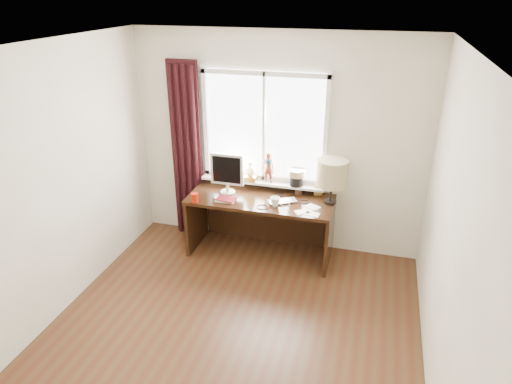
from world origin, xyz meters
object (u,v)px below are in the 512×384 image
(mug, at_px, (275,201))
(table_lamp, at_px, (332,173))
(laptop, at_px, (283,201))
(desk, at_px, (263,213))
(monitor, at_px, (227,171))
(red_cup, at_px, (195,198))

(mug, height_order, table_lamp, table_lamp)
(laptop, height_order, desk, laptop)
(laptop, relative_size, monitor, 0.66)
(mug, distance_m, desk, 0.44)
(mug, bearing_deg, table_lamp, 22.36)
(laptop, xyz_separation_m, desk, (-0.27, 0.14, -0.26))
(laptop, bearing_deg, red_cup, 164.76)
(mug, bearing_deg, monitor, 162.45)
(laptop, xyz_separation_m, monitor, (-0.70, 0.09, 0.27))
(laptop, distance_m, table_lamp, 0.65)
(monitor, bearing_deg, desk, 6.90)
(desk, xyz_separation_m, monitor, (-0.42, -0.05, 0.52))
(desk, relative_size, table_lamp, 3.27)
(laptop, height_order, mug, mug)
(laptop, xyz_separation_m, mug, (-0.06, -0.11, 0.04))
(monitor, relative_size, table_lamp, 0.94)
(desk, xyz_separation_m, table_lamp, (0.80, -0.01, 0.61))
(laptop, xyz_separation_m, table_lamp, (0.53, 0.13, 0.35))
(desk, distance_m, table_lamp, 1.00)
(table_lamp, bearing_deg, monitor, -178.02)
(desk, bearing_deg, table_lamp, -0.63)
(desk, distance_m, monitor, 0.67)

